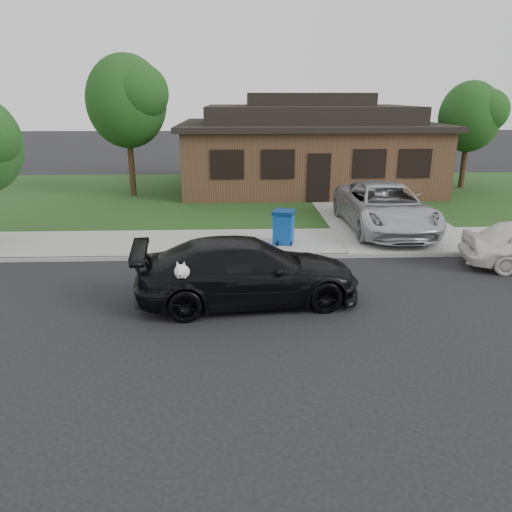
{
  "coord_description": "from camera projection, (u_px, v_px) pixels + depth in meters",
  "views": [
    {
      "loc": [
        0.39,
        -10.7,
        4.69
      ],
      "look_at": [
        0.83,
        0.37,
        1.1
      ],
      "focal_mm": 35.0,
      "sensor_mm": 36.0,
      "label": 1
    }
  ],
  "objects": [
    {
      "name": "lawn",
      "position": [
        228.0,
        196.0,
        23.94
      ],
      "size": [
        60.0,
        13.0,
        0.13
      ],
      "primitive_type": "cube",
      "color": "#193814",
      "rests_on": "ground"
    },
    {
      "name": "ground",
      "position": [
        221.0,
        306.0,
        11.6
      ],
      "size": [
        120.0,
        120.0,
        0.0
      ],
      "primitive_type": "plane",
      "color": "black",
      "rests_on": "ground"
    },
    {
      "name": "sidewalk",
      "position": [
        225.0,
        243.0,
        16.34
      ],
      "size": [
        60.0,
        3.0,
        0.12
      ],
      "primitive_type": "cube",
      "color": "gray",
      "rests_on": "ground"
    },
    {
      "name": "tree_1",
      "position": [
        473.0,
        115.0,
        24.6
      ],
      "size": [
        3.15,
        3.0,
        5.25
      ],
      "color": "#332114",
      "rests_on": "ground"
    },
    {
      "name": "minivan",
      "position": [
        385.0,
        207.0,
        17.48
      ],
      "size": [
        2.73,
        5.8,
        1.6
      ],
      "primitive_type": "imported",
      "rotation": [
        0.0,
        0.0,
        0.01
      ],
      "color": "#B9BCC1",
      "rests_on": "driveway"
    },
    {
      "name": "driveway",
      "position": [
        368.0,
        208.0,
        21.31
      ],
      "size": [
        4.5,
        13.0,
        0.14
      ],
      "primitive_type": "cube",
      "color": "gray",
      "rests_on": "ground"
    },
    {
      "name": "sedan",
      "position": [
        247.0,
        271.0,
        11.64
      ],
      "size": [
        5.44,
        2.73,
        1.52
      ],
      "rotation": [
        0.0,
        0.0,
        1.69
      ],
      "color": "black",
      "rests_on": "ground"
    },
    {
      "name": "house",
      "position": [
        307.0,
        147.0,
        25.35
      ],
      "size": [
        12.6,
        8.6,
        4.65
      ],
      "color": "#422B1C",
      "rests_on": "ground"
    },
    {
      "name": "curb",
      "position": [
        224.0,
        257.0,
        14.91
      ],
      "size": [
        60.0,
        0.12,
        0.12
      ],
      "primitive_type": "cube",
      "color": "gray",
      "rests_on": "ground"
    },
    {
      "name": "tree_0",
      "position": [
        130.0,
        100.0,
        22.3
      ],
      "size": [
        3.78,
        3.6,
        6.34
      ],
      "color": "#332114",
      "rests_on": "ground"
    },
    {
      "name": "recycling_bin",
      "position": [
        284.0,
        227.0,
        15.93
      ],
      "size": [
        0.8,
        0.8,
        1.08
      ],
      "rotation": [
        0.0,
        0.0,
        -0.28
      ],
      "color": "#0E439D",
      "rests_on": "sidewalk"
    }
  ]
}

